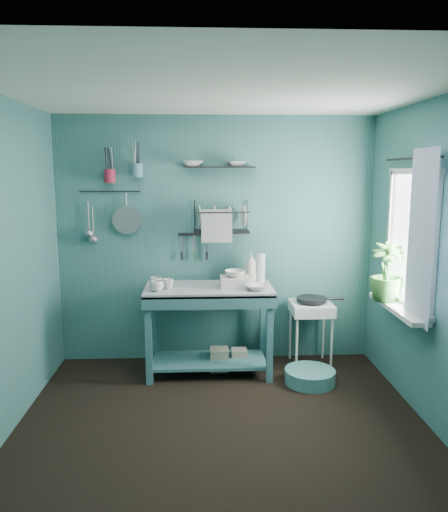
{
  "coord_description": "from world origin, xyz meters",
  "views": [
    {
      "loc": [
        -0.15,
        -3.55,
        1.95
      ],
      "look_at": [
        0.05,
        0.85,
        1.2
      ],
      "focal_mm": 35.0,
      "sensor_mm": 36.0,
      "label": 1
    }
  ],
  "objects_px": {
    "colander": "(127,220)",
    "potted_plant": "(387,272)",
    "mug_right": "(156,282)",
    "dish_rack": "(221,217)",
    "hotplate_stand": "(310,334)",
    "utensil_cup_magenta": "(110,176)",
    "frying_pan": "(312,299)",
    "work_counter": "(209,330)",
    "floor_basin": "(310,376)",
    "storage_tin_small": "(239,359)",
    "mug_left": "(157,286)",
    "mug_mid": "(168,284)",
    "wash_tub": "(235,282)",
    "soap_bottle": "(251,267)",
    "utensil_cup_teal": "(137,170)",
    "storage_tin_large": "(219,359)",
    "water_bottle": "(260,268)"
  },
  "relations": [
    {
      "from": "hotplate_stand",
      "to": "frying_pan",
      "type": "relative_size",
      "value": 2.17
    },
    {
      "from": "utensil_cup_magenta",
      "to": "wash_tub",
      "type": "bearing_deg",
      "value": -16.06
    },
    {
      "from": "work_counter",
      "to": "colander",
      "type": "height_order",
      "value": "colander"
    },
    {
      "from": "soap_bottle",
      "to": "frying_pan",
      "type": "xyz_separation_m",
      "value": [
        0.61,
        -0.05,
        -0.32
      ]
    },
    {
      "from": "colander",
      "to": "potted_plant",
      "type": "xyz_separation_m",
      "value": [
        2.35,
        -0.82,
        -0.38
      ]
    },
    {
      "from": "mug_left",
      "to": "frying_pan",
      "type": "relative_size",
      "value": 0.41
    },
    {
      "from": "mug_mid",
      "to": "mug_right",
      "type": "relative_size",
      "value": 0.81
    },
    {
      "from": "water_bottle",
      "to": "storage_tin_small",
      "type": "height_order",
      "value": "water_bottle"
    },
    {
      "from": "frying_pan",
      "to": "mug_mid",
      "type": "bearing_deg",
      "value": -171.48
    },
    {
      "from": "hotplate_stand",
      "to": "potted_plant",
      "type": "relative_size",
      "value": 1.26
    },
    {
      "from": "hotplate_stand",
      "to": "utensil_cup_magenta",
      "type": "height_order",
      "value": "utensil_cup_magenta"
    },
    {
      "from": "mug_left",
      "to": "colander",
      "type": "height_order",
      "value": "colander"
    },
    {
      "from": "wash_tub",
      "to": "frying_pan",
      "type": "bearing_deg",
      "value": 12.38
    },
    {
      "from": "soap_bottle",
      "to": "hotplate_stand",
      "type": "distance_m",
      "value": 0.92
    },
    {
      "from": "frying_pan",
      "to": "utensil_cup_magenta",
      "type": "height_order",
      "value": "utensil_cup_magenta"
    },
    {
      "from": "potted_plant",
      "to": "dish_rack",
      "type": "bearing_deg",
      "value": 152.18
    },
    {
      "from": "storage_tin_small",
      "to": "water_bottle",
      "type": "bearing_deg",
      "value": 32.47
    },
    {
      "from": "mug_right",
      "to": "storage_tin_large",
      "type": "bearing_deg",
      "value": 4.76
    },
    {
      "from": "wash_tub",
      "to": "frying_pan",
      "type": "distance_m",
      "value": 0.83
    },
    {
      "from": "wash_tub",
      "to": "floor_basin",
      "type": "bearing_deg",
      "value": -22.27
    },
    {
      "from": "utensil_cup_teal",
      "to": "colander",
      "type": "bearing_deg",
      "value": 166.32
    },
    {
      "from": "mug_left",
      "to": "wash_tub",
      "type": "bearing_deg",
      "value": 10.86
    },
    {
      "from": "storage_tin_large",
      "to": "storage_tin_small",
      "type": "xyz_separation_m",
      "value": [
        0.2,
        0.03,
        -0.01
      ]
    },
    {
      "from": "dish_rack",
      "to": "floor_basin",
      "type": "distance_m",
      "value": 1.75
    },
    {
      "from": "colander",
      "to": "floor_basin",
      "type": "distance_m",
      "value": 2.33
    },
    {
      "from": "mug_mid",
      "to": "dish_rack",
      "type": "relative_size",
      "value": 0.18
    },
    {
      "from": "mug_mid",
      "to": "dish_rack",
      "type": "bearing_deg",
      "value": 33.43
    },
    {
      "from": "work_counter",
      "to": "floor_basin",
      "type": "distance_m",
      "value": 1.05
    },
    {
      "from": "mug_left",
      "to": "potted_plant",
      "type": "distance_m",
      "value": 2.05
    },
    {
      "from": "work_counter",
      "to": "soap_bottle",
      "type": "height_order",
      "value": "soap_bottle"
    },
    {
      "from": "mug_right",
      "to": "colander",
      "type": "height_order",
      "value": "colander"
    },
    {
      "from": "floor_basin",
      "to": "storage_tin_small",
      "type": "bearing_deg",
      "value": 149.04
    },
    {
      "from": "mug_left",
      "to": "storage_tin_large",
      "type": "xyz_separation_m",
      "value": [
        0.58,
        0.21,
        -0.8
      ]
    },
    {
      "from": "mug_right",
      "to": "frying_pan",
      "type": "distance_m",
      "value": 1.55
    },
    {
      "from": "mug_mid",
      "to": "mug_right",
      "type": "bearing_deg",
      "value": 153.43
    },
    {
      "from": "work_counter",
      "to": "mug_right",
      "type": "xyz_separation_m",
      "value": [
        -0.5,
        0.0,
        0.48
      ]
    },
    {
      "from": "soap_bottle",
      "to": "mug_left",
      "type": "bearing_deg",
      "value": -158.2
    },
    {
      "from": "soap_bottle",
      "to": "utensil_cup_teal",
      "type": "relative_size",
      "value": 2.3
    },
    {
      "from": "work_counter",
      "to": "potted_plant",
      "type": "bearing_deg",
      "value": -18.68
    },
    {
      "from": "mug_right",
      "to": "dish_rack",
      "type": "height_order",
      "value": "dish_rack"
    },
    {
      "from": "colander",
      "to": "storage_tin_small",
      "type": "relative_size",
      "value": 1.4
    },
    {
      "from": "mug_mid",
      "to": "water_bottle",
      "type": "distance_m",
      "value": 0.95
    },
    {
      "from": "storage_tin_small",
      "to": "frying_pan",
      "type": "bearing_deg",
      "value": 5.57
    },
    {
      "from": "frying_pan",
      "to": "utensil_cup_magenta",
      "type": "xyz_separation_m",
      "value": [
        -1.99,
        0.18,
        1.22
      ]
    },
    {
      "from": "frying_pan",
      "to": "colander",
      "type": "distance_m",
      "value": 2.01
    },
    {
      "from": "mug_left",
      "to": "soap_bottle",
      "type": "relative_size",
      "value": 0.41
    },
    {
      "from": "storage_tin_small",
      "to": "mug_left",
      "type": "bearing_deg",
      "value": -162.9
    },
    {
      "from": "mug_left",
      "to": "colander",
      "type": "distance_m",
      "value": 0.83
    },
    {
      "from": "hotplate_stand",
      "to": "floor_basin",
      "type": "xyz_separation_m",
      "value": [
        -0.1,
        -0.45,
        -0.26
      ]
    },
    {
      "from": "dish_rack",
      "to": "potted_plant",
      "type": "relative_size",
      "value": 1.07
    }
  ]
}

